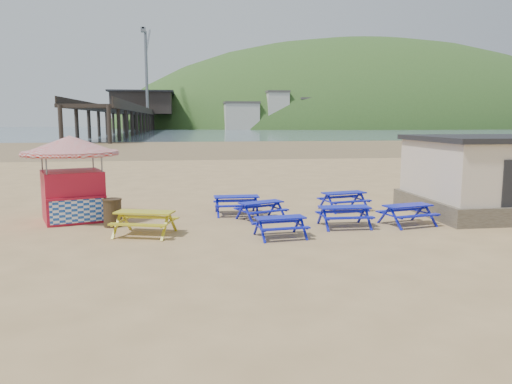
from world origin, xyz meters
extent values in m
plane|color=tan|center=(0.00, 0.00, 0.00)|extent=(400.00, 400.00, 0.00)
plane|color=olive|center=(0.00, 55.00, 0.00)|extent=(400.00, 400.00, 0.00)
plane|color=#4B5D6B|center=(0.00, 170.00, 0.01)|extent=(400.00, 400.00, 0.00)
cube|color=#061FB1|center=(0.27, 0.93, 0.68)|extent=(1.80, 1.23, 0.05)
cube|color=#061FB1|center=(0.07, 1.45, 0.42)|extent=(1.65, 0.84, 0.05)
cube|color=#061FB1|center=(0.48, 0.41, 0.42)|extent=(1.65, 0.84, 0.05)
cube|color=#061FB1|center=(-0.54, 2.19, 0.73)|extent=(1.80, 0.71, 0.05)
cube|color=#061FB1|center=(-0.54, 2.79, 0.45)|extent=(1.80, 0.26, 0.05)
cube|color=#061FB1|center=(-0.54, 1.59, 0.45)|extent=(1.80, 0.26, 0.05)
cube|color=#061FB1|center=(4.07, 2.51, 0.74)|extent=(1.93, 1.09, 0.05)
cube|color=#061FB1|center=(3.93, 3.11, 0.46)|extent=(1.83, 0.64, 0.05)
cube|color=#061FB1|center=(4.20, 1.92, 0.46)|extent=(1.83, 0.64, 0.05)
cube|color=#061FB1|center=(0.45, -1.99, 0.66)|extent=(1.68, 0.83, 0.04)
cube|color=#061FB1|center=(0.38, -1.45, 0.40)|extent=(1.63, 0.43, 0.04)
cube|color=#061FB1|center=(0.51, -2.52, 0.40)|extent=(1.63, 0.43, 0.04)
cube|color=#061FB1|center=(3.01, -0.74, 0.72)|extent=(1.78, 0.71, 0.05)
cube|color=#061FB1|center=(3.02, -0.15, 0.44)|extent=(1.78, 0.26, 0.05)
cube|color=#061FB1|center=(3.01, -1.33, 0.44)|extent=(1.78, 0.26, 0.05)
cube|color=#061FB1|center=(5.40, -0.74, 0.72)|extent=(1.88, 1.07, 0.05)
cube|color=#061FB1|center=(5.26, -0.16, 0.44)|extent=(1.78, 0.64, 0.05)
cube|color=#061FB1|center=(5.53, -1.31, 0.44)|extent=(1.78, 0.64, 0.05)
cube|color=#B0A022|center=(-3.93, -1.02, 0.77)|extent=(2.04, 1.27, 0.05)
cube|color=#B0A022|center=(-3.74, -0.41, 0.48)|extent=(1.90, 0.81, 0.05)
cube|color=#B0A022|center=(-4.12, -1.62, 0.48)|extent=(1.90, 0.81, 0.05)
cube|color=#AF132B|center=(-6.80, 1.91, 0.95)|extent=(2.65, 2.65, 1.89)
cube|color=#AF132B|center=(-6.45, 0.88, 0.99)|extent=(2.00, 0.77, 0.08)
cube|color=#194CB2|center=(-6.46, 0.91, 0.52)|extent=(1.80, 0.65, 0.85)
cone|color=silver|center=(-6.80, 1.91, 2.88)|extent=(4.57, 4.57, 0.66)
cylinder|color=silver|center=(-6.80, 1.91, 2.55)|extent=(4.45, 4.45, 0.17)
cylinder|color=#3C301B|center=(-5.18, 0.53, 0.48)|extent=(0.64, 0.64, 0.97)
cylinder|color=#3C301B|center=(-5.18, 0.53, 0.98)|extent=(0.68, 0.68, 0.05)
cube|color=#665B4C|center=(10.50, 1.00, 0.35)|extent=(7.40, 5.40, 0.70)
cube|color=beige|center=(10.50, 1.00, 1.85)|extent=(7.00, 5.00, 2.30)
cube|color=black|center=(10.50, 1.00, 3.05)|extent=(7.30, 5.30, 0.20)
cube|color=black|center=(-18.00, 175.00, 6.00)|extent=(9.00, 220.00, 0.60)
cube|color=black|center=(-18.00, 186.00, 10.00)|extent=(22.00, 30.00, 8.00)
cube|color=black|center=(-18.00, 186.00, 14.30)|extent=(24.00, 32.00, 0.60)
cylinder|color=slate|center=(-15.00, 164.00, 20.00)|extent=(1.00, 1.00, 28.00)
cube|color=slate|center=(-15.00, 178.00, 33.00)|extent=(0.60, 25.63, 12.38)
ellipsoid|color=#2D4C1E|center=(90.00, 230.00, -10.00)|extent=(264.00, 144.00, 108.00)
camera|label=1|loc=(-2.60, -17.57, 3.80)|focal=35.00mm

